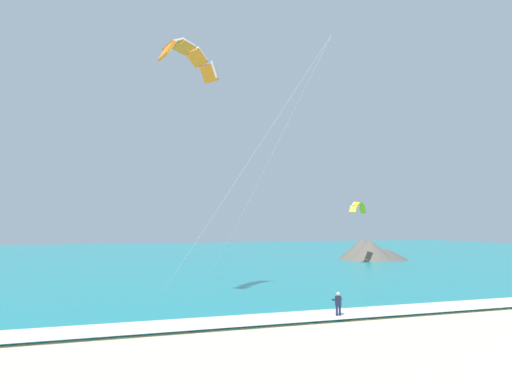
% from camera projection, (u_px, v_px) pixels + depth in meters
% --- Properties ---
extents(sea, '(200.00, 120.00, 0.20)m').
position_uv_depth(sea, '(215.00, 255.00, 86.22)').
color(sea, teal).
rests_on(sea, ground).
extents(surf_foam, '(200.00, 3.00, 0.04)m').
position_uv_depth(surf_foam, '(412.00, 309.00, 30.34)').
color(surf_foam, white).
rests_on(surf_foam, sea).
extents(surfboard, '(0.54, 1.43, 0.09)m').
position_uv_depth(surfboard, '(338.00, 319.00, 27.91)').
color(surfboard, '#239EC6').
rests_on(surfboard, ground).
extents(kitesurfer, '(0.55, 0.54, 1.69)m').
position_uv_depth(kitesurfer, '(338.00, 304.00, 27.99)').
color(kitesurfer, '#191E38').
rests_on(kitesurfer, ground).
extents(kite_primary, '(10.61, 10.56, 18.80)m').
position_uv_depth(kite_primary, '(188.00, 56.00, 34.83)').
color(kite_primary, orange).
extents(kite_distant, '(4.28, 3.71, 1.72)m').
position_uv_depth(kite_distant, '(358.00, 206.00, 66.52)').
color(kite_distant, yellow).
extents(headland_right, '(11.33, 10.40, 3.75)m').
position_uv_depth(headland_right, '(370.00, 251.00, 74.37)').
color(headland_right, '#665B51').
rests_on(headland_right, ground).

